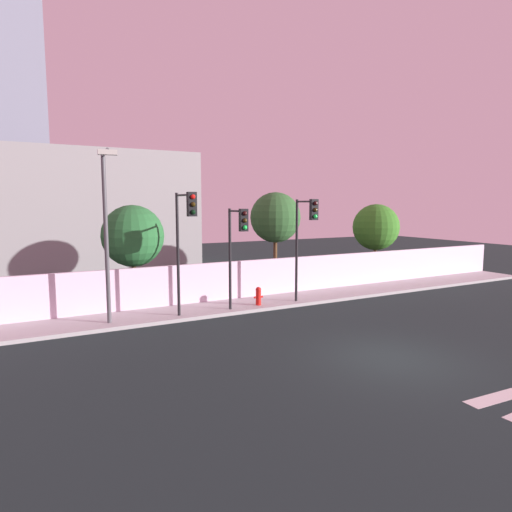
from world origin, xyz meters
name	(u,v)px	position (x,y,z in m)	size (l,w,h in m)	color
ground_plane	(391,358)	(0.00, 0.00, 0.00)	(80.00, 80.00, 0.00)	#1B2827
sidewalk	(261,303)	(0.00, 8.20, 0.07)	(36.00, 2.40, 0.15)	#B3B3B3
perimeter_wall	(248,279)	(0.00, 9.49, 1.05)	(36.00, 0.18, 1.80)	silver
traffic_light_left	(237,237)	(-1.87, 6.82, 3.34)	(0.34, 1.57, 4.35)	black
traffic_light_center	(185,228)	(-4.14, 6.75, 3.78)	(0.35, 1.78, 4.97)	black
traffic_light_right	(306,228)	(1.50, 6.78, 3.62)	(0.35, 1.68, 4.74)	black
street_lamp_curbside	(106,223)	(-6.94, 7.40, 3.98)	(0.62, 2.37, 6.34)	#4C4C51
fire_hydrant	(258,295)	(-0.43, 7.65, 0.59)	(0.44, 0.26, 0.83)	red
roadside_tree_leftmost	(133,236)	(-5.23, 10.81, 3.23)	(2.82, 2.82, 4.65)	brown
roadside_tree_midleft	(275,218)	(2.32, 10.81, 3.96)	(2.69, 2.69, 5.32)	brown
roadside_tree_midright	(376,227)	(9.49, 10.81, 3.27)	(2.82, 2.82, 4.69)	brown
low_building_distant	(96,211)	(-4.93, 23.49, 4.17)	(13.65, 6.00, 8.33)	#999999
tower_on_skyline	(4,88)	(-10.25, 35.49, 14.67)	(6.41, 5.00, 29.34)	gray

